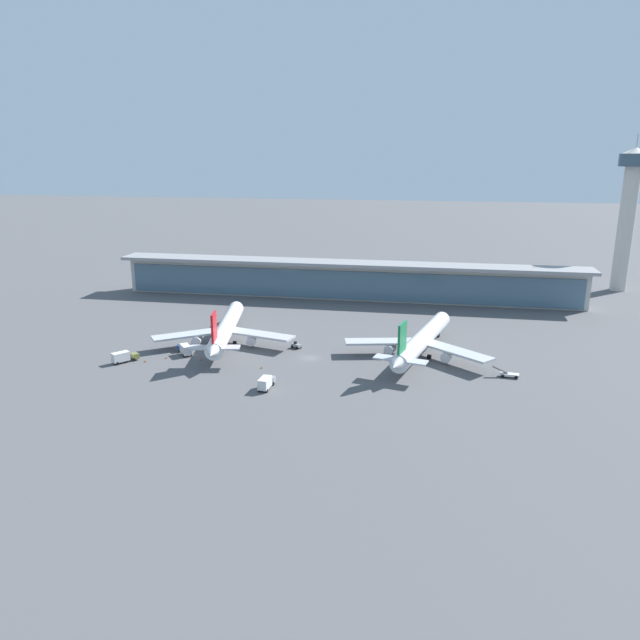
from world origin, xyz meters
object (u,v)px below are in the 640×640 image
at_px(service_truck_near_nose_olive, 123,357).
at_px(service_truck_mid_apron_grey, 266,382).
at_px(service_truck_on_taxiway_white, 509,374).
at_px(control_tower, 628,207).
at_px(airliner_left_stand, 226,329).
at_px(service_truck_under_wing_grey, 296,345).
at_px(safety_cone_charlie, 201,359).
at_px(safety_cone_alpha, 166,357).
at_px(safety_cone_bravo, 145,361).
at_px(service_truck_by_tail_blue, 185,349).
at_px(airliner_centre_stand, 422,340).
at_px(safety_cone_delta, 261,367).

xyz_separation_m(service_truck_near_nose_olive, service_truck_mid_apron_grey, (44.26, -11.50, 0.00)).
bearing_deg(service_truck_mid_apron_grey, service_truck_near_nose_olive, 165.44).
distance_m(service_truck_on_taxiway_white, control_tower, 133.92).
height_order(airliner_left_stand, service_truck_under_wing_grey, airliner_left_stand).
bearing_deg(safety_cone_charlie, service_truck_near_nose_olive, -164.31).
bearing_deg(safety_cone_alpha, safety_cone_bravo, -139.56).
xyz_separation_m(service_truck_by_tail_blue, control_tower, (147.47, 114.34, 33.09)).
relative_size(service_truck_under_wing_grey, safety_cone_charlie, 4.75).
relative_size(service_truck_near_nose_olive, safety_cone_charlie, 10.23).
xyz_separation_m(airliner_centre_stand, safety_cone_alpha, (-71.26, -15.61, -4.39)).
distance_m(service_truck_under_wing_grey, safety_cone_delta, 19.47).
xyz_separation_m(airliner_centre_stand, service_truck_by_tail_blue, (-67.30, -11.36, -3.02)).
xyz_separation_m(service_truck_near_nose_olive, service_truck_under_wing_grey, (44.50, 21.19, -0.82)).
bearing_deg(service_truck_on_taxiway_white, service_truck_near_nose_olive, -175.75).
distance_m(service_truck_near_nose_olive, safety_cone_alpha, 11.57).
bearing_deg(service_truck_mid_apron_grey, airliner_centre_stand, 41.10).
xyz_separation_m(service_truck_near_nose_olive, safety_cone_alpha, (10.18, 5.32, -1.37)).
distance_m(service_truck_by_tail_blue, safety_cone_bravo, 11.82).
bearing_deg(control_tower, safety_cone_charlie, -140.07).
distance_m(airliner_left_stand, safety_cone_bravo, 26.76).
bearing_deg(safety_cone_alpha, safety_cone_charlie, 2.35).
distance_m(service_truck_by_tail_blue, service_truck_on_taxiway_white, 90.16).
bearing_deg(service_truck_by_tail_blue, safety_cone_charlie, -31.26).
distance_m(airliner_centre_stand, service_truck_mid_apron_grey, 49.42).
bearing_deg(service_truck_on_taxiway_white, service_truck_mid_apron_grey, -162.22).
distance_m(service_truck_under_wing_grey, safety_cone_alpha, 37.81).
relative_size(service_truck_mid_apron_grey, safety_cone_charlie, 10.62).
relative_size(service_truck_by_tail_blue, safety_cone_charlie, 10.12).
bearing_deg(safety_cone_delta, service_truck_mid_apron_grey, -69.70).
bearing_deg(safety_cone_charlie, service_truck_by_tail_blue, 148.74).
bearing_deg(control_tower, service_truck_mid_apron_grey, -130.91).
relative_size(service_truck_near_nose_olive, safety_cone_alpha, 10.23).
bearing_deg(control_tower, service_truck_near_nose_olive, -142.52).
bearing_deg(service_truck_by_tail_blue, safety_cone_delta, -15.84).
bearing_deg(safety_cone_bravo, safety_cone_delta, 1.77).
bearing_deg(airliner_centre_stand, service_truck_near_nose_olive, -165.58).
bearing_deg(service_truck_near_nose_olive, safety_cone_alpha, 27.59).
relative_size(service_truck_by_tail_blue, service_truck_on_taxiway_white, 1.03).
xyz_separation_m(service_truck_under_wing_grey, control_tower, (117.10, 102.72, 33.90)).
distance_m(airliner_centre_stand, control_tower, 133.92).
distance_m(airliner_centre_stand, service_truck_near_nose_olive, 84.14).
height_order(service_truck_near_nose_olive, service_truck_mid_apron_grey, same).
bearing_deg(service_truck_by_tail_blue, airliner_left_stand, 56.23).
xyz_separation_m(service_truck_near_nose_olive, safety_cone_delta, (39.09, 2.49, -1.37)).
xyz_separation_m(airliner_left_stand, service_truck_on_taxiway_white, (81.90, -14.14, -3.90)).
height_order(service_truck_near_nose_olive, service_truck_by_tail_blue, same).
relative_size(service_truck_near_nose_olive, control_tower, 0.11).
bearing_deg(safety_cone_alpha, service_truck_under_wing_grey, 24.82).
bearing_deg(service_truck_on_taxiway_white, airliner_left_stand, 170.21).
bearing_deg(safety_cone_bravo, service_truck_mid_apron_grey, -18.55).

